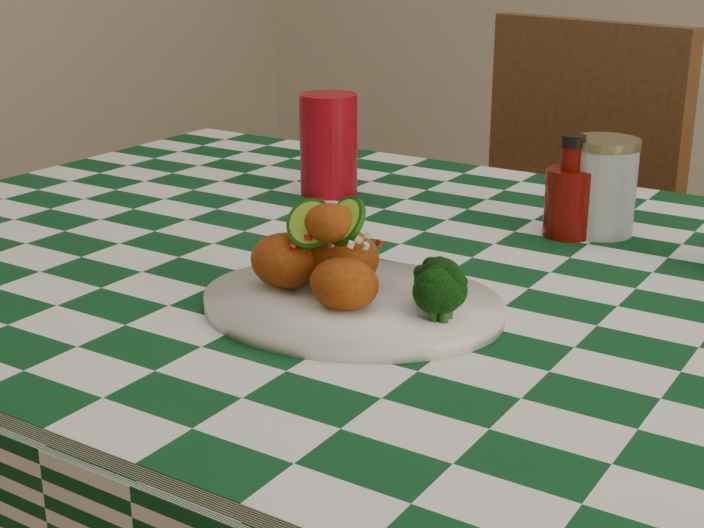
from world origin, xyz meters
The scene contains 7 objects.
plate centered at (-0.03, -0.17, 0.80)m, with size 0.32×0.25×0.02m, color silver, non-canonical shape.
fried_chicken_pile centered at (-0.05, -0.17, 0.85)m, with size 0.15×0.11×0.10m, color #9A3F0E, non-canonical shape.
broccoli_side centered at (0.07, -0.16, 0.83)m, with size 0.07×0.07×0.05m, color black, non-canonical shape.
red_tumbler centered at (-0.32, 0.23, 0.86)m, with size 0.09×0.09×0.15m, color maroon.
ketchup_bottle centered at (0.07, 0.22, 0.85)m, with size 0.06×0.06×0.14m, color #5F0904, non-canonical shape.
mason_jar centered at (0.10, 0.25, 0.85)m, with size 0.09×0.09×0.13m, color #B2BCBA, non-canonical shape.
wooden_chair_left centered at (-0.23, 0.74, 0.50)m, with size 0.46×0.48×1.00m, color #472814, non-canonical shape.
Camera 1 is at (0.49, -0.98, 1.17)m, focal length 50.00 mm.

